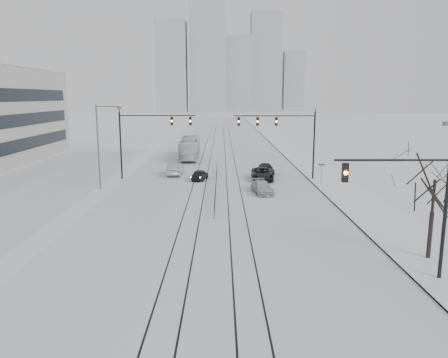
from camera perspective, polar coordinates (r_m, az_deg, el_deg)
ground at (r=18.93m, az=-2.24°, el=-20.53°), size 500.00×500.00×0.00m
road at (r=76.81m, az=-0.77°, el=3.40°), size 22.00×260.00×0.02m
sidewalk_east at (r=77.87m, az=9.23°, el=3.41°), size 5.00×260.00×0.16m
curb at (r=77.50m, az=7.44°, el=3.41°), size 0.10×260.00×0.12m
parking_strip at (r=56.03m, az=-21.89°, el=-0.13°), size 14.00×60.00×0.03m
tram_rails at (r=57.03m, az=-0.92°, el=0.84°), size 5.30×180.00×0.01m
skyline at (r=290.58m, az=0.57°, el=14.85°), size 96.00×48.00×72.00m
traffic_mast_near at (r=24.96m, az=23.79°, el=-2.36°), size 6.10×0.37×7.00m
traffic_mast_ne at (r=51.88m, az=8.09°, el=6.14°), size 9.60×0.37×8.00m
traffic_mast_nw at (r=53.13m, az=-10.27°, el=5.98°), size 9.10×0.37×8.00m
street_light_west at (r=48.14m, az=-15.80°, el=4.84°), size 2.73×0.25×9.00m
bare_tree at (r=28.65m, az=25.77°, el=-1.07°), size 4.40×4.40×6.10m
median_fence at (r=47.10m, az=-1.05°, el=-0.65°), size 0.06×24.00×1.00m
street_sign at (r=50.14m, az=12.59°, el=1.04°), size 0.70×0.06×2.40m
sedan_sb_inner at (r=52.09m, az=-3.18°, el=0.55°), size 2.15×3.90×1.25m
sedan_sb_outer at (r=55.56m, az=-6.37°, el=1.30°), size 1.86×4.78×1.55m
sedan_nb_front at (r=52.14m, az=5.02°, el=0.65°), size 2.54×5.31×1.46m
sedan_nb_right at (r=45.00m, az=4.99°, el=-1.10°), size 2.40×4.51×1.24m
sedan_nb_far at (r=56.83m, az=5.55°, el=1.42°), size 1.96×4.05×1.33m
box_truck at (r=69.96m, az=-4.48°, el=4.03°), size 3.11×12.17×3.37m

